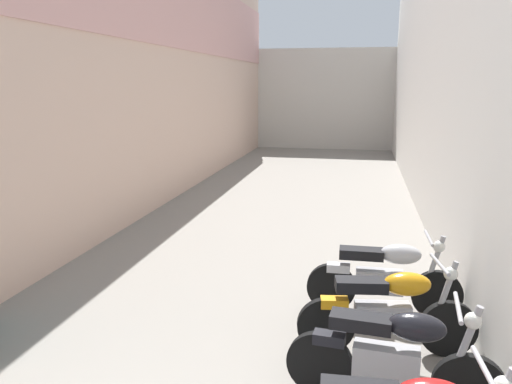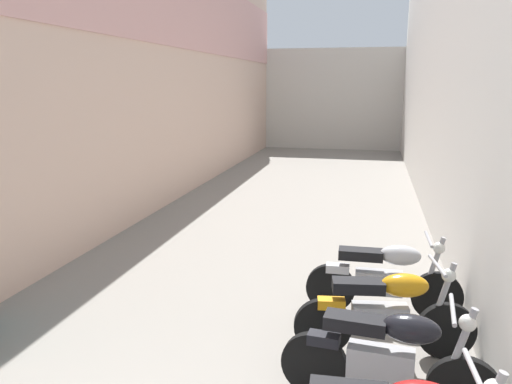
% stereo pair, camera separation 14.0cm
% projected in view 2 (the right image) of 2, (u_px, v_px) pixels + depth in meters
% --- Properties ---
extents(ground_plane, '(36.80, 36.80, 0.00)m').
position_uv_depth(ground_plane, '(278.00, 229.00, 9.68)').
color(ground_plane, gray).
extents(building_left, '(0.45, 20.80, 6.41)m').
position_uv_depth(building_left, '(165.00, 63.00, 11.53)').
color(building_left, beige).
rests_on(building_left, ground).
extents(building_right, '(0.45, 20.80, 7.68)m').
position_uv_depth(building_right, '(447.00, 29.00, 10.08)').
color(building_right, silver).
rests_on(building_right, ground).
extents(building_far_end, '(8.73, 2.00, 4.21)m').
position_uv_depth(building_far_end, '(334.00, 99.00, 21.98)').
color(building_far_end, beige).
rests_on(building_far_end, ground).
extents(motorcycle_third, '(1.85, 0.58, 1.04)m').
position_uv_depth(motorcycle_third, '(388.00, 356.00, 4.24)').
color(motorcycle_third, black).
rests_on(motorcycle_third, ground).
extents(motorcycle_fourth, '(1.84, 0.58, 1.04)m').
position_uv_depth(motorcycle_fourth, '(386.00, 311.00, 5.09)').
color(motorcycle_fourth, black).
rests_on(motorcycle_fourth, ground).
extents(motorcycle_fifth, '(1.85, 0.58, 1.04)m').
position_uv_depth(motorcycle_fifth, '(384.00, 276.00, 5.99)').
color(motorcycle_fifth, black).
rests_on(motorcycle_fifth, ground).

